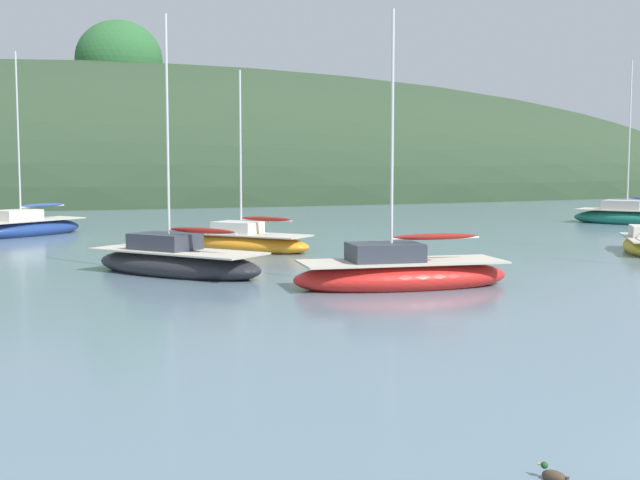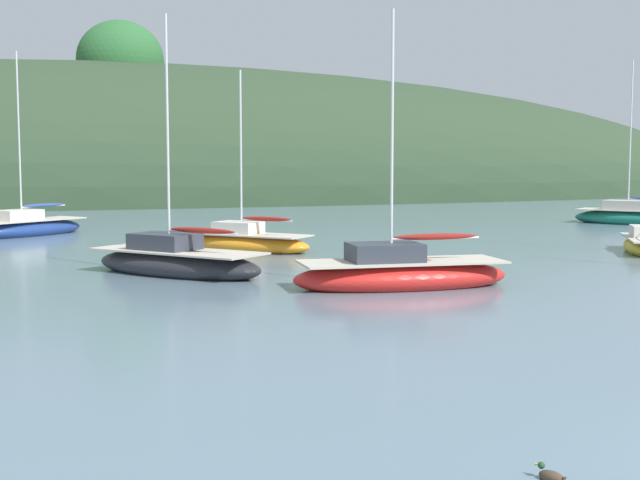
% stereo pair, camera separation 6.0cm
% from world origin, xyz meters
% --- Properties ---
extents(far_shoreline_hill, '(150.00, 36.00, 31.96)m').
position_xyz_m(far_shoreline_hill, '(-0.08, 80.38, 0.09)').
color(far_shoreline_hill, '#2D422B').
rests_on(far_shoreline_hill, ground).
extents(sailboat_red_portside, '(6.40, 7.48, 10.46)m').
position_xyz_m(sailboat_red_portside, '(26.33, 36.09, 0.45)').
color(sailboat_red_portside, '#196B56').
rests_on(sailboat_red_portside, ground).
extents(sailboat_navy_dinghy, '(5.74, 5.99, 8.11)m').
position_xyz_m(sailboat_navy_dinghy, '(-0.53, 28.46, 0.39)').
color(sailboat_navy_dinghy, orange).
rests_on(sailboat_navy_dinghy, ground).
extents(sailboat_black_sloop, '(7.13, 3.01, 8.78)m').
position_xyz_m(sailboat_black_sloop, '(1.39, 16.32, 0.42)').
color(sailboat_black_sloop, red).
rests_on(sailboat_black_sloop, ground).
extents(sailboat_yellow_far, '(6.30, 6.91, 9.20)m').
position_xyz_m(sailboat_yellow_far, '(-4.73, 21.66, 0.42)').
color(sailboat_yellow_far, '#232328').
rests_on(sailboat_yellow_far, ground).
extents(sailboat_teal_outer, '(6.83, 6.14, 9.88)m').
position_xyz_m(sailboat_teal_outer, '(-9.78, 39.79, 0.42)').
color(sailboat_teal_outer, navy).
rests_on(sailboat_teal_outer, ground).
extents(duck_lead, '(0.31, 0.41, 0.24)m').
position_xyz_m(duck_lead, '(-3.45, 1.07, 0.05)').
color(duck_lead, '#473828').
rests_on(duck_lead, ground).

